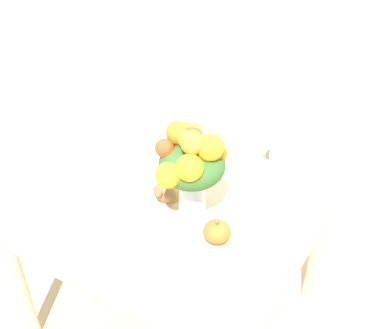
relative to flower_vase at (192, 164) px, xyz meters
The scene contains 6 objects.
ground_plane 1.03m from the flower_vase, 162.45° to the right, with size 12.00×12.00×0.00m, color tan.
dining_table 0.38m from the flower_vase, 162.45° to the right, with size 1.21×1.07×0.76m.
flower_vase is the anchor object (origin of this frame).
pumpkin 0.29m from the flower_vase, 25.25° to the right, with size 0.11×0.11×0.10m.
turkey_figurine 0.27m from the flower_vase, behind, with size 0.11×0.15×0.09m.
dining_chair_near_window 1.08m from the flower_vase, 107.14° to the left, with size 0.44×0.44×0.94m.
Camera 1 is at (0.96, -1.39, 2.38)m, focal length 50.00 mm.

